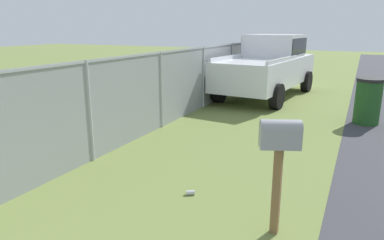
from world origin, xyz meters
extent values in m
cube|color=brown|center=(4.54, -0.25, 0.52)|extent=(0.09, 0.09, 1.05)
cube|color=gray|center=(4.54, -0.25, 1.16)|extent=(0.35, 0.48, 0.22)
cylinder|color=gray|center=(4.54, -0.25, 1.27)|extent=(0.35, 0.48, 0.20)
cube|color=red|center=(4.65, -0.25, 1.22)|extent=(0.02, 0.04, 0.18)
cube|color=silver|center=(12.80, 1.95, 0.88)|extent=(5.36, 2.41, 0.90)
cube|color=silver|center=(13.42, 1.88, 1.71)|extent=(1.93, 1.91, 0.76)
cube|color=black|center=(13.42, 1.88, 1.71)|extent=(1.89, 1.94, 0.53)
cube|color=silver|center=(11.74, 2.93, 1.39)|extent=(2.70, 0.35, 0.12)
cube|color=silver|center=(11.57, 1.19, 1.39)|extent=(2.70, 0.35, 0.12)
cylinder|color=black|center=(14.60, 2.72, 0.38)|extent=(0.78, 0.33, 0.76)
cylinder|color=black|center=(14.41, 0.83, 0.38)|extent=(0.78, 0.33, 0.76)
cylinder|color=black|center=(11.18, 3.06, 0.38)|extent=(0.78, 0.33, 0.76)
cylinder|color=black|center=(10.99, 1.18, 0.38)|extent=(0.78, 0.33, 0.76)
cylinder|color=#1E4C1E|center=(10.35, -1.19, 0.53)|extent=(0.60, 0.60, 1.05)
cylinder|color=black|center=(10.35, -1.19, 1.09)|extent=(0.63, 0.63, 0.08)
cylinder|color=#9EA3A8|center=(5.44, 3.24, 0.90)|extent=(0.07, 0.07, 1.80)
cylinder|color=#9EA3A8|center=(7.89, 3.24, 0.90)|extent=(0.07, 0.07, 1.80)
cylinder|color=#9EA3A8|center=(10.33, 3.24, 0.90)|extent=(0.07, 0.07, 1.80)
cylinder|color=#9EA3A8|center=(12.78, 3.24, 0.90)|extent=(0.07, 0.07, 1.80)
cylinder|color=#9EA3A8|center=(15.23, 3.24, 0.90)|extent=(0.07, 0.07, 1.80)
cube|color=#9EA3A8|center=(7.89, 3.24, 1.77)|extent=(14.69, 0.04, 0.04)
cube|color=gray|center=(7.89, 3.24, 0.90)|extent=(14.69, 0.01, 1.80)
cylinder|color=silver|center=(4.98, 1.05, 0.03)|extent=(0.12, 0.14, 0.07)
camera|label=1|loc=(0.83, -0.97, 2.33)|focal=32.95mm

